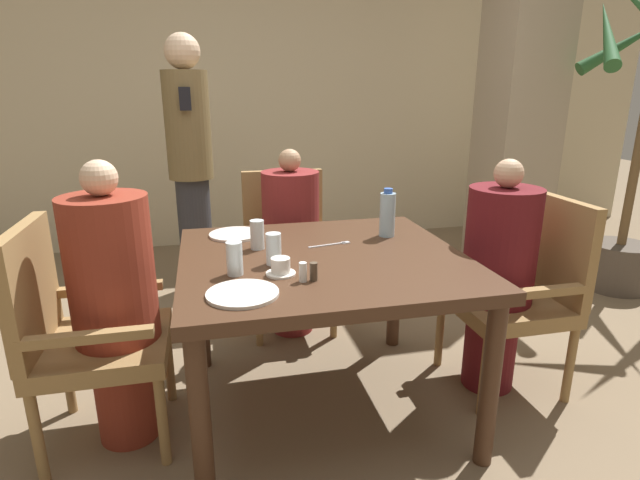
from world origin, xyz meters
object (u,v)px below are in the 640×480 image
glass_tall_far (257,235)px  glass_tall_near (274,249)px  diner_in_right_chair (498,275)px  standing_host (190,161)px  water_bottle (387,214)px  plate_main_right (235,234)px  plate_main_left (243,294)px  diner_in_far_chair (291,241)px  glass_tall_mid (235,258)px  diner_in_left_chair (115,304)px  potted_palm (632,181)px  chair_left_side (79,329)px  teacup_with_saucer (281,267)px  chair_far_side (287,243)px  chair_right_side (523,286)px

glass_tall_far → glass_tall_near: bearing=-79.3°
diner_in_right_chair → standing_host: 2.09m
diner_in_right_chair → glass_tall_far: 1.11m
standing_host → water_bottle: standing_host is taller
diner_in_right_chair → plate_main_right: (-1.16, 0.38, 0.17)m
plate_main_left → water_bottle: water_bottle is taller
glass_tall_near → water_bottle: bearing=25.8°
diner_in_far_chair → glass_tall_near: 0.91m
standing_host → plate_main_right: 1.20m
diner_in_far_chair → glass_tall_mid: diner_in_far_chair is taller
glass_tall_far → diner_in_far_chair: bearing=68.3°
diner_in_left_chair → standing_host: bearing=79.6°
potted_palm → standing_host: bearing=167.8°
chair_left_side → plate_main_left: 0.74m
water_bottle → teacup_with_saucer: bearing=-145.0°
chair_far_side → plate_main_right: (-0.33, -0.55, 0.23)m
diner_in_far_chair → teacup_with_saucer: bearing=-101.9°
diner_in_far_chair → water_bottle: 0.73m
chair_left_side → chair_right_side: same height
glass_tall_near → diner_in_left_chair: bearing=174.0°
chair_right_side → plate_main_right: size_ratio=3.75×
glass_tall_far → potted_palm: bearing=15.9°
potted_palm → glass_tall_far: (-2.64, -0.75, 0.00)m
glass_tall_near → glass_tall_far: bearing=100.7°
chair_right_side → plate_main_left: chair_right_side is taller
chair_far_side → water_bottle: bearing=-63.5°
chair_right_side → glass_tall_near: (-1.18, -0.06, 0.29)m
diner_in_left_chair → teacup_with_saucer: 0.67m
diner_in_far_chair → glass_tall_mid: (-0.37, -0.93, 0.24)m
diner_in_far_chair → glass_tall_near: (-0.21, -0.85, 0.24)m
standing_host → water_bottle: size_ratio=7.64×
plate_main_left → plate_main_right: bearing=88.1°
chair_right_side → standing_host: size_ratio=0.53×
diner_in_far_chair → chair_right_side: (0.97, -0.79, -0.05)m
diner_in_left_chair → glass_tall_far: size_ratio=9.10×
chair_far_side → chair_right_side: same height
chair_right_side → plate_main_left: (-1.32, -0.35, 0.23)m
diner_in_left_chair → glass_tall_near: diner_in_left_chair is taller
standing_host → water_bottle: 1.61m
teacup_with_saucer → glass_tall_near: 0.12m
glass_tall_mid → potted_palm: bearing=20.8°
diner_in_left_chair → standing_host: (0.28, 1.54, 0.34)m
chair_left_side → glass_tall_near: chair_left_side is taller
standing_host → diner_in_far_chair: bearing=-54.0°
chair_left_side → standing_host: 1.65m
diner_in_far_chair → diner_in_right_chair: (0.83, -0.79, 0.01)m
diner_in_left_chair → water_bottle: bearing=10.1°
glass_tall_mid → plate_main_left: bearing=-87.0°
chair_left_side → diner_in_far_chair: diner_in_far_chair is taller
diner_in_left_chair → water_bottle: 1.22m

